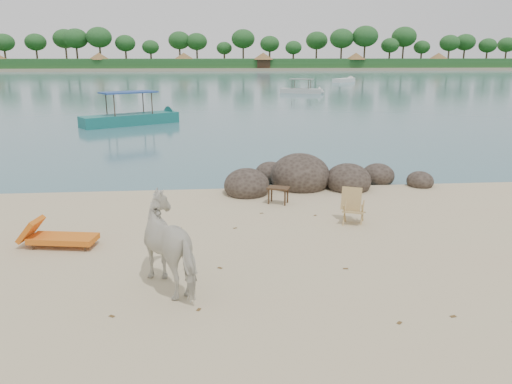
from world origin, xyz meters
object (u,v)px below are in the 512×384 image
at_px(cow, 175,245).
at_px(side_table, 278,196).
at_px(boulders, 309,179).
at_px(lounge_chair, 63,236).
at_px(boat_near, 129,97).
at_px(deck_chair, 354,208).

bearing_deg(cow, side_table, -150.60).
relative_size(boulders, lounge_chair, 3.76).
xyz_separation_m(lounge_chair, boat_near, (-1.60, 19.96, 1.31)).
xyz_separation_m(side_table, boat_near, (-6.52, 17.22, 1.34)).
distance_m(cow, side_table, 5.41).
distance_m(cow, boat_near, 22.41).
relative_size(boulders, cow, 3.49).
height_order(boulders, deck_chair, boulders).
relative_size(boulders, deck_chair, 7.89).
height_order(side_table, lounge_chair, lounge_chair).
xyz_separation_m(cow, lounge_chair, (-2.49, 2.06, -0.53)).
height_order(cow, side_table, cow).
relative_size(cow, side_table, 3.29).
bearing_deg(deck_chair, boulders, 120.29).
relative_size(cow, boat_near, 0.29).
height_order(boulders, boat_near, boat_near).
distance_m(boulders, cow, 7.51).
relative_size(boulders, boat_near, 1.00).
bearing_deg(lounge_chair, boulders, 46.29).
bearing_deg(lounge_chair, side_table, 39.05).
bearing_deg(side_table, deck_chair, -25.24).
height_order(deck_chair, boat_near, boat_near).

